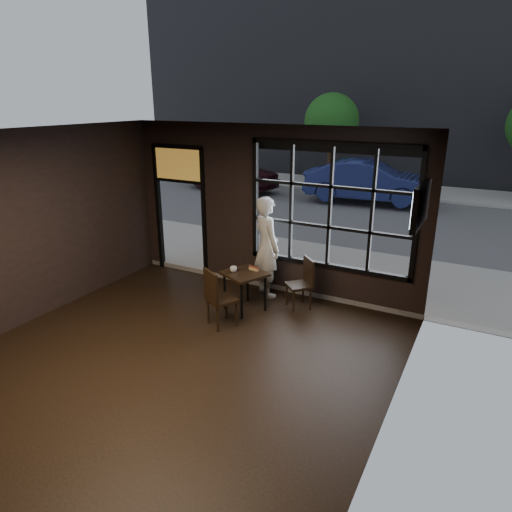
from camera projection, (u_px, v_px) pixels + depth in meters
The scene contains 17 objects.
floor at pixel (156, 377), 6.30m from camera, with size 6.00×7.00×0.02m, color black.
ceiling at pixel (136, 137), 5.24m from camera, with size 6.00×7.00×0.02m, color black.
wall_right at pixel (386, 319), 4.44m from camera, with size 0.04×7.00×3.20m, color black.
window_frame at pixel (330, 207), 8.09m from camera, with size 3.06×0.12×2.28m, color black.
stained_transom at pixel (178, 164), 9.37m from camera, with size 1.20×0.06×0.70m, color orange.
street_asphalt at pixel (427, 165), 26.32m from camera, with size 60.00×41.00×0.04m, color #545456.
building_across at pixel (442, 17), 23.01m from camera, with size 28.00×12.00×15.00m, color #5B5956.
cafe_table at pixel (245, 291), 8.16m from camera, with size 0.67×0.67×0.72m, color black.
chair_near at pixel (222, 298), 7.56m from camera, with size 0.44×0.44×1.01m, color black.
chair_window at pixel (299, 284), 8.21m from camera, with size 0.40×0.40×0.93m, color black.
man at pixel (267, 247), 8.62m from camera, with size 0.71×0.46×1.94m, color silver.
hotdog at pixel (254, 269), 8.15m from camera, with size 0.20×0.08×0.06m, color tan, non-canonical shape.
cup at pixel (233, 269), 8.07m from camera, with size 0.12×0.12×0.10m, color silver.
tv at pixel (421, 205), 5.90m from camera, with size 0.11×0.97×0.57m, color black.
navy_car at pixel (368, 181), 16.23m from camera, with size 1.55×4.43×1.46m, color navy.
maroon_car at pixel (231, 171), 18.60m from camera, with size 1.66×4.13×1.41m, color black.
tree_left at pixel (332, 121), 18.91m from camera, with size 2.26×2.26×3.85m.
Camera 1 is at (3.76, -4.12, 3.64)m, focal length 32.00 mm.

